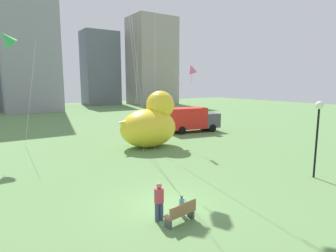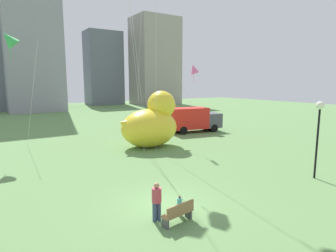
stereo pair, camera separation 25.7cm
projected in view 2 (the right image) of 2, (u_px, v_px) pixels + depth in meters
ground_plane at (165, 205)px, 13.38m from camera, size 140.00×140.00×0.00m
park_bench at (179, 213)px, 11.60m from camera, size 1.51×0.64×0.90m
person_adult at (157, 200)px, 11.78m from camera, size 0.41×0.41×1.67m
person_child at (180, 204)px, 12.34m from camera, size 0.22×0.22×0.89m
giant_inflatable_duck at (152, 123)px, 25.28m from camera, size 6.07×3.90×5.03m
lamppost at (319, 119)px, 16.62m from camera, size 0.48×0.48×4.68m
box_truck at (193, 120)px, 32.95m from camera, size 6.71×3.43×2.85m
city_skyline at (69, 45)px, 62.39m from camera, size 46.46×17.36×33.89m
kite_green at (9, 39)px, 22.50m from camera, size 2.82×2.95×9.99m
kite_pink at (194, 69)px, 34.94m from camera, size 3.29×3.26×8.09m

